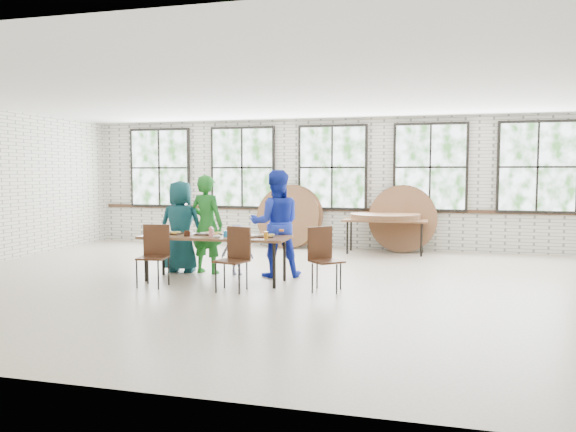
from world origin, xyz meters
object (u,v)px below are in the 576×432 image
object	(u,v)px
chair_near_left	(155,250)
chair_near_right	(235,253)
dining_table	(215,239)
storage_table	(385,222)

from	to	relation	value
chair_near_left	chair_near_right	world-z (taller)	same
dining_table	chair_near_left	bearing A→B (deg)	-145.43
dining_table	storage_table	size ratio (longest dim) A/B	1.34
chair_near_left	storage_table	bearing A→B (deg)	45.43
dining_table	chair_near_left	world-z (taller)	chair_near_left
dining_table	chair_near_right	size ratio (longest dim) A/B	2.55
dining_table	chair_near_right	bearing A→B (deg)	-47.19
chair_near_left	storage_table	distance (m)	5.44
chair_near_right	storage_table	world-z (taller)	chair_near_right
chair_near_left	storage_table	xyz separation A→B (m)	(3.16, 4.42, 0.13)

